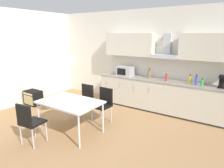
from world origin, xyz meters
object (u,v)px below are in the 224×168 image
(microwave, at_px, (125,71))
(dining_table, at_px, (70,103))
(chair_far_right, at_px, (104,102))
(bottle_yellow, at_px, (190,80))
(coffee_maker, at_px, (223,82))
(guitar_amp, at_px, (33,98))
(bottle_red, at_px, (166,78))
(chair_far_left, at_px, (85,98))
(bottle_brown, at_px, (149,74))
(pendant_lamp, at_px, (68,59))
(bottle_blue, at_px, (196,80))
(bottle_green, at_px, (202,82))
(chair_near_left, at_px, (29,120))

(microwave, bearing_deg, dining_table, -90.56)
(chair_far_right, bearing_deg, bottle_yellow, 43.39)
(coffee_maker, distance_m, guitar_amp, 5.33)
(coffee_maker, relative_size, bottle_red, 1.48)
(bottle_yellow, height_order, chair_far_right, bottle_yellow)
(coffee_maker, relative_size, chair_far_left, 0.34)
(coffee_maker, relative_size, bottle_brown, 1.00)
(pendant_lamp, bearing_deg, bottle_blue, 47.79)
(bottle_green, relative_size, bottle_blue, 0.69)
(coffee_maker, height_order, chair_near_left, coffee_maker)
(guitar_amp, bearing_deg, coffee_maker, 19.01)
(coffee_maker, xyz_separation_m, bottle_green, (-0.44, -0.06, -0.07))
(bottle_brown, distance_m, chair_far_left, 1.98)
(bottle_blue, height_order, chair_far_right, bottle_blue)
(chair_far_left, xyz_separation_m, pendant_lamp, (0.29, -0.83, 1.12))
(bottle_red, bearing_deg, bottle_brown, 171.95)
(chair_far_right, distance_m, guitar_amp, 2.62)
(bottle_brown, relative_size, pendant_lamp, 0.94)
(coffee_maker, xyz_separation_m, dining_table, (-2.68, -2.38, -0.37))
(bottle_green, distance_m, chair_near_left, 4.06)
(bottle_red, bearing_deg, microwave, 178.75)
(microwave, relative_size, coffee_maker, 1.60)
(chair_far_right, bearing_deg, bottle_brown, 72.53)
(bottle_red, relative_size, chair_near_left, 0.23)
(bottle_green, height_order, chair_near_left, bottle_green)
(microwave, xyz_separation_m, bottle_red, (1.30, -0.03, -0.05))
(bottle_blue, bearing_deg, coffee_maker, 6.91)
(bottle_green, distance_m, chair_far_right, 2.49)
(bottle_brown, height_order, guitar_amp, bottle_brown)
(bottle_green, bearing_deg, bottle_blue, -177.49)
(bottle_yellow, bearing_deg, bottle_brown, 178.64)
(guitar_amp, bearing_deg, chair_near_left, -36.64)
(bottle_yellow, distance_m, guitar_amp, 4.64)
(microwave, xyz_separation_m, chair_far_right, (0.28, -1.53, -0.51))
(coffee_maker, distance_m, chair_far_left, 3.39)
(bottle_brown, relative_size, chair_near_left, 0.34)
(bottle_green, xyz_separation_m, bottle_brown, (-1.44, 0.08, 0.05))
(coffee_maker, xyz_separation_m, bottle_yellow, (-0.74, -0.01, -0.05))
(chair_far_right, height_order, guitar_amp, chair_far_right)
(microwave, xyz_separation_m, bottle_brown, (0.77, 0.05, -0.01))
(dining_table, xyz_separation_m, chair_far_left, (-0.29, 0.83, -0.15))
(bottle_yellow, xyz_separation_m, dining_table, (-1.94, -2.38, -0.32))
(bottle_yellow, distance_m, bottle_green, 0.30)
(dining_table, bearing_deg, pendant_lamp, 0.00)
(coffee_maker, xyz_separation_m, bottle_red, (-1.35, -0.05, -0.06))
(bottle_red, height_order, bottle_blue, bottle_blue)
(dining_table, bearing_deg, chair_near_left, -109.26)
(coffee_maker, xyz_separation_m, bottle_blue, (-0.58, -0.07, -0.03))
(dining_table, distance_m, chair_far_left, 0.89)
(bottle_green, bearing_deg, coffee_maker, 8.28)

